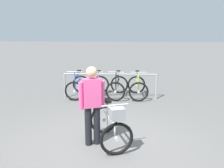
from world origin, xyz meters
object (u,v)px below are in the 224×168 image
racked_bike_blue (78,86)px  featured_bicycle (111,125)px  person_with_featured_bike (92,103)px  racked_bike_white (98,87)px  racked_bike_lime (137,87)px  racked_bike_black (117,87)px

racked_bike_blue → featured_bicycle: 3.81m
featured_bicycle → person_with_featured_bike: bearing=178.7°
racked_bike_blue → featured_bicycle: (1.48, -3.51, 0.08)m
racked_bike_blue → racked_bike_white: 0.70m
racked_bike_blue → featured_bicycle: size_ratio=0.87×
person_with_featured_bike → racked_bike_blue: bearing=107.5°
racked_bike_lime → racked_bike_white: bearing=-177.7°
featured_bicycle → person_with_featured_bike: size_ratio=0.77×
racked_bike_blue → racked_bike_lime: (2.10, 0.08, 0.00)m
racked_bike_blue → person_with_featured_bike: 3.71m
racked_bike_blue → racked_bike_lime: size_ratio=0.97×
racked_bike_black → person_with_featured_bike: (-0.30, -3.55, 0.54)m
racked_bike_black → racked_bike_lime: size_ratio=1.00×
racked_bike_white → featured_bicycle: bearing=-77.6°
racked_bike_blue → racked_bike_black: (1.40, 0.06, 0.00)m
racked_bike_white → featured_bicycle: size_ratio=0.89×
racked_bike_white → racked_bike_lime: same height
racked_bike_black → person_with_featured_bike: 3.61m
racked_bike_white → person_with_featured_bike: person_with_featured_bike is taller
racked_bike_blue → person_with_featured_bike: size_ratio=0.67×
racked_bike_lime → racked_bike_blue: bearing=-177.7°
person_with_featured_bike → featured_bicycle: bearing=-1.3°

